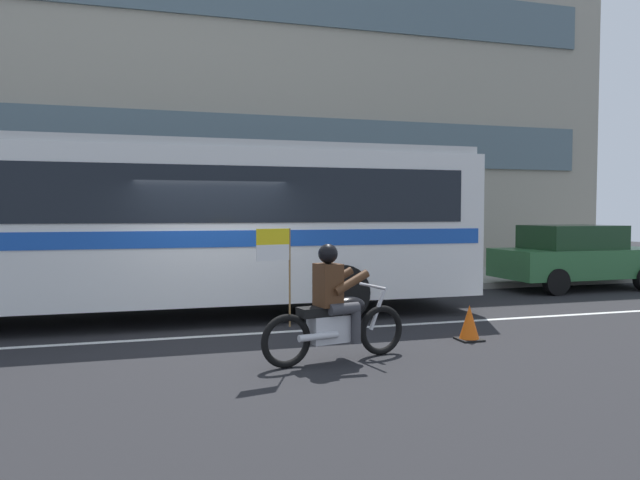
{
  "coord_description": "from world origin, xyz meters",
  "views": [
    {
      "loc": [
        -1.01,
        -9.98,
        1.98
      ],
      "look_at": [
        1.6,
        -1.02,
        1.53
      ],
      "focal_mm": 32.95,
      "sensor_mm": 36.0,
      "label": 1
    }
  ],
  "objects_px": {
    "parked_sedan_curbside": "(577,256)",
    "traffic_cone": "(469,324)",
    "transit_bus": "(139,217)",
    "motorcycle_with_rider": "(334,311)"
  },
  "relations": [
    {
      "from": "transit_bus",
      "to": "motorcycle_with_rider",
      "type": "height_order",
      "value": "transit_bus"
    },
    {
      "from": "motorcycle_with_rider",
      "to": "parked_sedan_curbside",
      "type": "distance_m",
      "value": 9.73
    },
    {
      "from": "parked_sedan_curbside",
      "to": "traffic_cone",
      "type": "bearing_deg",
      "value": -141.65
    },
    {
      "from": "transit_bus",
      "to": "parked_sedan_curbside",
      "type": "height_order",
      "value": "transit_bus"
    },
    {
      "from": "motorcycle_with_rider",
      "to": "traffic_cone",
      "type": "relative_size",
      "value": 3.92
    },
    {
      "from": "transit_bus",
      "to": "traffic_cone",
      "type": "xyz_separation_m",
      "value": [
        4.89,
        -3.21,
        -1.63
      ]
    },
    {
      "from": "parked_sedan_curbside",
      "to": "traffic_cone",
      "type": "height_order",
      "value": "parked_sedan_curbside"
    },
    {
      "from": "transit_bus",
      "to": "parked_sedan_curbside",
      "type": "xyz_separation_m",
      "value": [
        10.71,
        1.39,
        -1.03
      ]
    },
    {
      "from": "motorcycle_with_rider",
      "to": "parked_sedan_curbside",
      "type": "height_order",
      "value": "motorcycle_with_rider"
    },
    {
      "from": "motorcycle_with_rider",
      "to": "transit_bus",
      "type": "bearing_deg",
      "value": 123.13
    }
  ]
}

